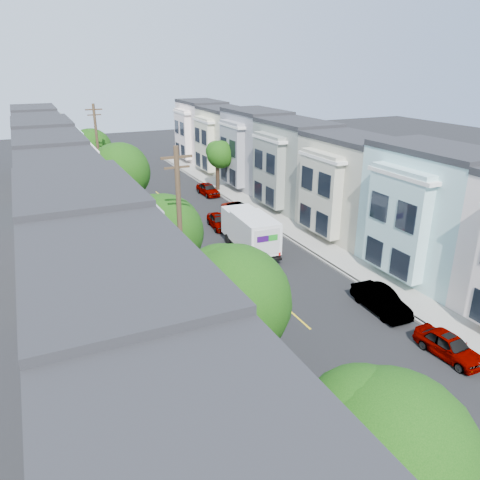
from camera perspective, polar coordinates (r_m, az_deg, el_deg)
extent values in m
plane|color=black|center=(27.53, 7.34, -9.69)|extent=(160.00, 160.00, 0.00)
cube|color=black|center=(39.72, -4.10, 0.39)|extent=(12.00, 70.00, 0.02)
cube|color=gray|center=(38.14, -12.61, -0.88)|extent=(0.30, 70.00, 0.15)
cube|color=gray|center=(42.07, 3.62, 1.69)|extent=(0.30, 70.00, 0.15)
cube|color=gray|center=(37.93, -14.52, -1.18)|extent=(2.60, 70.00, 0.15)
cube|color=gray|center=(42.67, 5.15, 1.93)|extent=(2.60, 70.00, 0.15)
cube|color=gold|center=(39.72, -4.10, 0.37)|extent=(0.12, 70.00, 0.01)
cube|color=beige|center=(37.58, -20.18, -2.17)|extent=(5.00, 70.00, 8.50)
cube|color=beige|center=(44.63, 9.40, 2.49)|extent=(5.00, 70.00, 8.50)
sphere|color=#255810|center=(12.79, 17.25, -24.37)|extent=(4.42, 4.42, 4.42)
cylinder|color=black|center=(20.65, -1.73, -15.72)|extent=(0.44, 0.44, 3.27)
sphere|color=#255810|center=(18.97, -1.00, -7.54)|extent=(4.70, 4.70, 4.70)
cylinder|color=black|center=(29.02, -9.65, -4.97)|extent=(0.44, 0.44, 2.82)
sphere|color=#255810|center=(27.90, -9.43, 0.79)|extent=(4.70, 4.70, 4.70)
cylinder|color=black|center=(39.76, -14.43, 2.82)|extent=(0.44, 0.44, 4.01)
sphere|color=#255810|center=(38.86, -14.48, 8.00)|extent=(4.70, 4.70, 4.70)
cylinder|color=black|center=(55.08, -17.67, 7.15)|extent=(0.44, 0.44, 3.36)
sphere|color=#255810|center=(54.49, -17.74, 10.50)|extent=(4.47, 4.47, 4.47)
cylinder|color=black|center=(53.67, -2.74, 7.60)|extent=(0.44, 0.44, 3.05)
sphere|color=#255810|center=(53.23, -2.49, 10.36)|extent=(3.10, 3.10, 3.10)
cylinder|color=#42301E|center=(24.54, -7.24, -0.62)|extent=(0.26, 0.26, 10.00)
cube|color=#42301E|center=(23.25, -7.76, 9.97)|extent=(1.60, 0.12, 0.12)
cylinder|color=#42301E|center=(49.12, -16.82, 9.62)|extent=(0.26, 0.26, 10.00)
cube|color=#42301E|center=(48.49, -17.41, 14.94)|extent=(1.60, 0.12, 0.12)
cube|color=silver|center=(35.25, 1.91, 0.95)|extent=(2.42, 4.34, 2.37)
cube|color=silver|center=(37.99, -0.24, 2.31)|extent=(2.42, 2.02, 2.18)
cube|color=black|center=(36.48, 1.25, -0.53)|extent=(2.23, 6.23, 0.24)
cube|color=#2D0A51|center=(33.20, 3.05, 0.15)|extent=(0.91, 0.04, 0.44)
cube|color=#198C1E|center=(33.56, 4.27, 0.36)|extent=(0.71, 0.04, 0.44)
cylinder|color=black|center=(34.34, 1.15, -2.17)|extent=(0.28, 0.91, 0.91)
cylinder|color=black|center=(35.27, 4.33, -1.58)|extent=(0.28, 0.91, 0.91)
cylinder|color=black|center=(37.76, -1.55, 0.04)|extent=(0.28, 0.91, 0.91)
cylinder|color=black|center=(38.62, 1.42, 0.53)|extent=(0.28, 0.91, 0.91)
imported|color=black|center=(41.64, -2.60, 2.31)|extent=(1.81, 3.97, 1.25)
imported|color=black|center=(19.34, 8.27, -22.92)|extent=(2.18, 4.58, 1.26)
imported|color=#BDBDBD|center=(25.17, -2.23, -10.80)|extent=(1.94, 4.45, 1.44)
imported|color=#530F23|center=(36.94, -10.49, -0.43)|extent=(2.30, 4.93, 1.37)
imported|color=slate|center=(26.21, 24.13, -11.70)|extent=(1.68, 3.91, 1.24)
imported|color=white|center=(29.15, 16.78, -7.07)|extent=(1.67, 4.23, 1.39)
imported|color=black|center=(44.71, -0.04, 3.65)|extent=(2.43, 4.61, 1.24)
imported|color=black|center=(52.11, -3.92, 6.18)|extent=(1.75, 4.12, 1.31)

